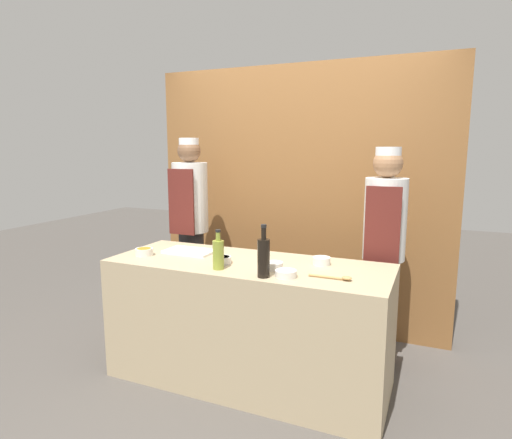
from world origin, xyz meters
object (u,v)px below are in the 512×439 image
at_px(sauce_bowl_purple, 274,265).
at_px(sauce_bowl_orange, 144,251).
at_px(bottle_soy, 264,257).
at_px(bottle_oil, 218,254).
at_px(chef_left, 191,227).
at_px(chef_right, 384,248).
at_px(sauce_bowl_green, 222,259).
at_px(sauce_bowl_white, 286,273).
at_px(wooden_spoon, 337,278).
at_px(sauce_bowl_red, 321,260).
at_px(cutting_board, 190,251).

bearing_deg(sauce_bowl_purple, sauce_bowl_orange, -177.98).
bearing_deg(bottle_soy, bottle_oil, 172.09).
height_order(chef_left, chef_right, chef_left).
xyz_separation_m(sauce_bowl_orange, sauce_bowl_green, (0.63, 0.04, -0.00)).
distance_m(sauce_bowl_orange, chef_right, 1.79).
distance_m(sauce_bowl_white, chef_left, 1.47).
height_order(sauce_bowl_purple, chef_right, chef_right).
relative_size(sauce_bowl_white, bottle_oil, 0.51).
bearing_deg(sauce_bowl_white, bottle_soy, -157.46).
xyz_separation_m(bottle_soy, wooden_spoon, (0.43, 0.13, -0.12)).
relative_size(sauce_bowl_purple, sauce_bowl_red, 1.02).
height_order(sauce_bowl_purple, sauce_bowl_orange, sauce_bowl_orange).
xyz_separation_m(bottle_oil, chef_left, (-0.73, 0.84, -0.02)).
bearing_deg(bottle_soy, sauce_bowl_orange, 171.72).
bearing_deg(sauce_bowl_orange, sauce_bowl_white, -4.77).
xyz_separation_m(cutting_board, wooden_spoon, (1.18, -0.23, 0.00)).
bearing_deg(chef_right, sauce_bowl_red, -126.88).
relative_size(bottle_oil, wooden_spoon, 0.99).
xyz_separation_m(chef_left, chef_right, (1.68, -0.00, -0.04)).
bearing_deg(sauce_bowl_red, sauce_bowl_orange, -167.91).
distance_m(sauce_bowl_white, cutting_board, 0.93).
distance_m(sauce_bowl_orange, chef_left, 0.75).
xyz_separation_m(wooden_spoon, chef_right, (0.18, 0.77, 0.03)).
height_order(sauce_bowl_purple, sauce_bowl_white, sauce_bowl_purple).
distance_m(sauce_bowl_purple, sauce_bowl_orange, 1.01).
relative_size(bottle_soy, chef_right, 0.20).
bearing_deg(sauce_bowl_green, bottle_oil, -72.14).
xyz_separation_m(sauce_bowl_green, sauce_bowl_white, (0.51, -0.13, -0.00)).
height_order(sauce_bowl_orange, bottle_soy, bottle_soy).
height_order(sauce_bowl_green, cutting_board, sauce_bowl_green).
bearing_deg(sauce_bowl_purple, bottle_oil, -157.91).
distance_m(sauce_bowl_purple, bottle_soy, 0.21).
relative_size(sauce_bowl_red, bottle_oil, 0.46).
relative_size(sauce_bowl_purple, bottle_oil, 0.47).
distance_m(sauce_bowl_green, bottle_soy, 0.44).
xyz_separation_m(bottle_soy, chef_right, (0.61, 0.89, -0.08)).
bearing_deg(sauce_bowl_white, chef_left, 145.05).
bearing_deg(chef_right, sauce_bowl_purple, -130.91).
distance_m(sauce_bowl_purple, sauce_bowl_white, 0.19).
bearing_deg(sauce_bowl_green, bottle_soy, -25.55).
distance_m(sauce_bowl_red, cutting_board, 1.01).
distance_m(bottle_soy, bottle_oil, 0.34).
relative_size(wooden_spoon, chef_right, 0.16).
bearing_deg(cutting_board, bottle_soy, -25.28).
bearing_deg(sauce_bowl_green, wooden_spoon, -4.07).
bearing_deg(sauce_bowl_green, chef_left, 134.24).
bearing_deg(sauce_bowl_orange, wooden_spoon, -0.87).
relative_size(sauce_bowl_green, sauce_bowl_white, 0.94).
height_order(cutting_board, chef_left, chef_left).
xyz_separation_m(cutting_board, chef_right, (1.36, 0.54, 0.04)).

